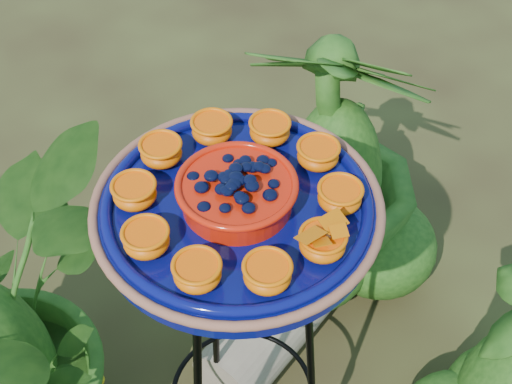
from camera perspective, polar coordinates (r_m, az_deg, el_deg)
tripod_stand at (r=1.53m, az=-1.21°, el=-11.50°), size 0.41×0.41×0.94m
feeder_dish at (r=1.20m, az=-1.51°, el=-1.00°), size 0.57×0.57×0.11m
driftwood_log at (r=2.14m, az=2.44°, el=-9.45°), size 0.64×0.36×0.20m
shrub_back_right at (r=2.06m, az=6.34°, el=2.51°), size 0.71×0.71×0.90m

